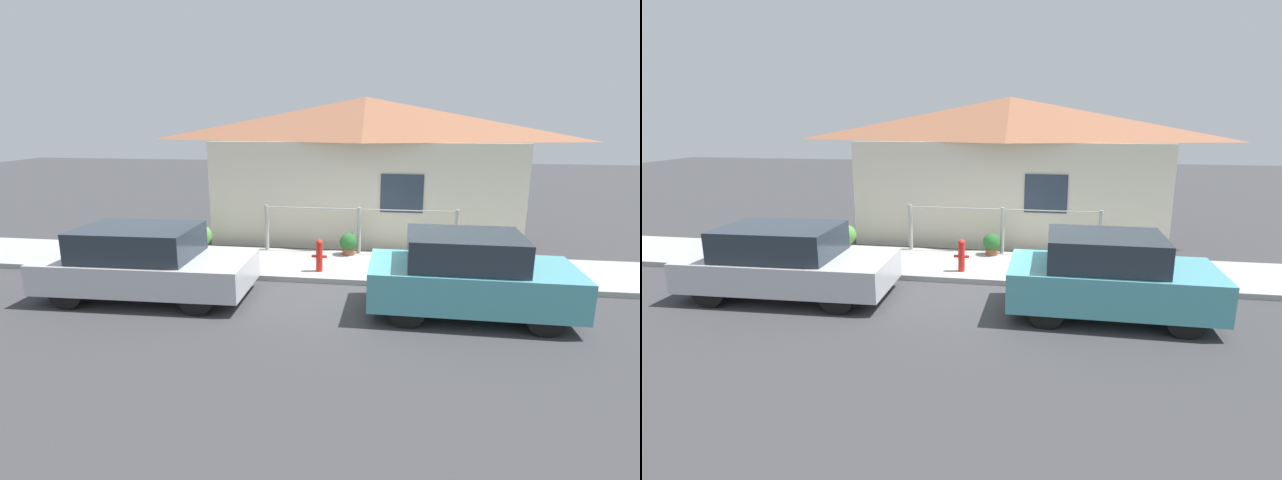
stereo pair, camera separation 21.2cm
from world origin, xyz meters
TOP-DOWN VIEW (x-y plane):
  - ground_plane at (0.00, 0.00)m, footprint 60.00×60.00m
  - sidewalk at (0.00, 1.17)m, footprint 24.00×2.35m
  - house at (0.00, 3.86)m, footprint 8.78×2.23m
  - fence at (0.00, 2.20)m, footprint 4.90×0.10m
  - car_left at (-3.98, -1.29)m, footprint 4.13×1.90m
  - car_right at (2.22, -1.29)m, footprint 3.65×1.79m
  - fire_hydrant at (-0.77, 0.52)m, footprint 0.34×0.15m
  - potted_plant_near_hydrant at (-0.25, 1.99)m, footprint 0.44×0.44m
  - potted_plant_by_fence at (-4.14, 2.07)m, footprint 0.54×0.54m
  - potted_plant_corner at (2.02, 1.31)m, footprint 0.58×0.58m

SIDE VIEW (x-z plane):
  - ground_plane at x=0.00m, z-range 0.00..0.00m
  - sidewalk at x=0.00m, z-range 0.00..0.12m
  - potted_plant_near_hydrant at x=-0.25m, z-range 0.14..0.69m
  - potted_plant_by_fence at x=-4.14m, z-range 0.14..0.76m
  - potted_plant_corner at x=2.02m, z-range 0.15..0.82m
  - fire_hydrant at x=-0.77m, z-range 0.14..0.87m
  - car_left at x=-3.98m, z-range 0.00..1.43m
  - car_right at x=2.22m, z-range -0.01..1.49m
  - fence at x=0.00m, z-range 0.18..1.36m
  - house at x=0.00m, z-range 1.20..5.24m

